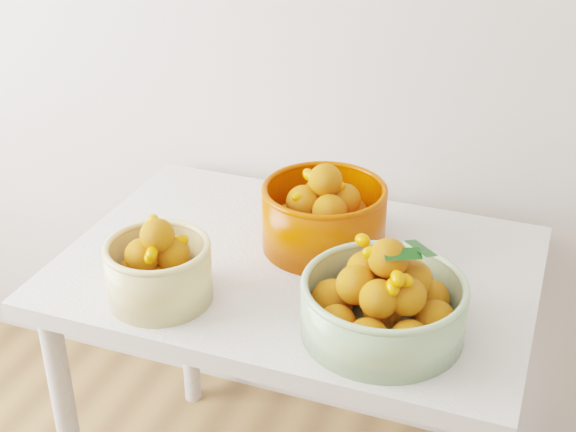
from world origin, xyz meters
name	(u,v)px	position (x,y,z in m)	size (l,w,h in m)	color
table	(297,299)	(-0.16, 1.60, 0.65)	(1.00, 0.70, 0.75)	silver
bowl_cream	(159,269)	(-0.37, 1.38, 0.82)	(0.21, 0.21, 0.18)	#DDC680
bowl_green	(384,302)	(0.07, 1.42, 0.82)	(0.39, 0.39, 0.20)	#97BA86
bowl_orange	(324,215)	(-0.13, 1.69, 0.83)	(0.33, 0.33, 0.20)	#C13300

